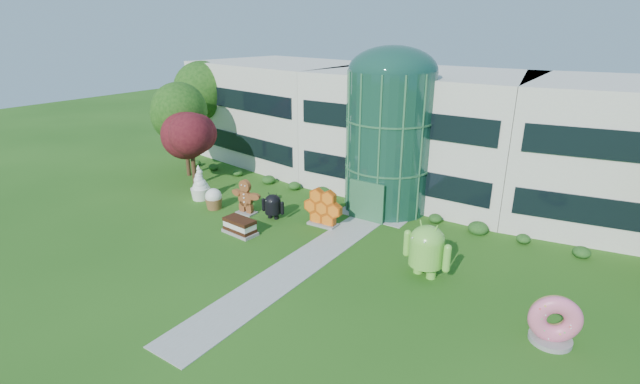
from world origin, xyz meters
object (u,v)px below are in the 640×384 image
Objects in this scene: donut at (554,318)px; gingerbread at (246,197)px; android_green at (427,247)px; android_black at (273,205)px.

gingerbread reaches higher than donut.
donut is 0.82× the size of gingerbread.
android_green is 1.63× the size of android_black.
gingerbread is (-2.17, -0.36, 0.24)m from android_black.
gingerbread is (-13.86, 1.05, -0.41)m from android_green.
android_black is at bearing 148.30° from donut.
android_black is at bearing -175.33° from android_green.
gingerbread is (-20.42, 3.27, 0.14)m from donut.
donut is at bearing -10.29° from gingerbread.
android_black is 2.21m from gingerbread.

